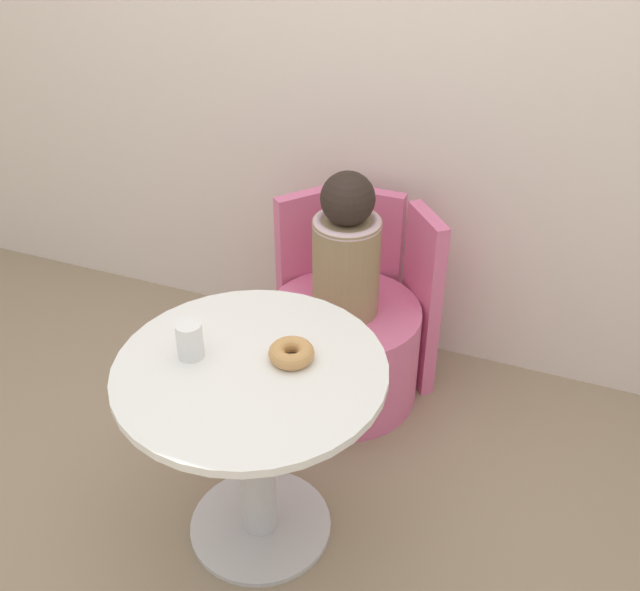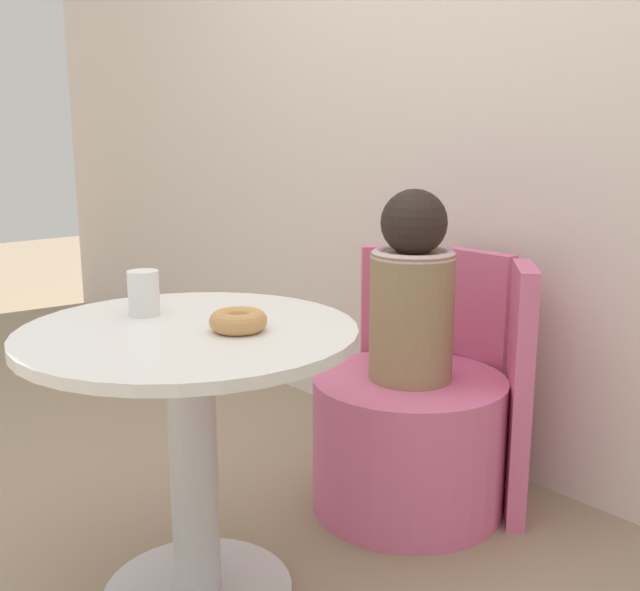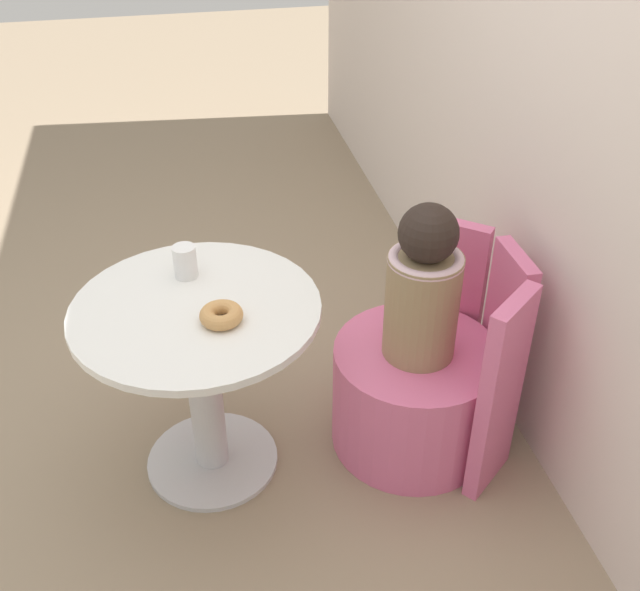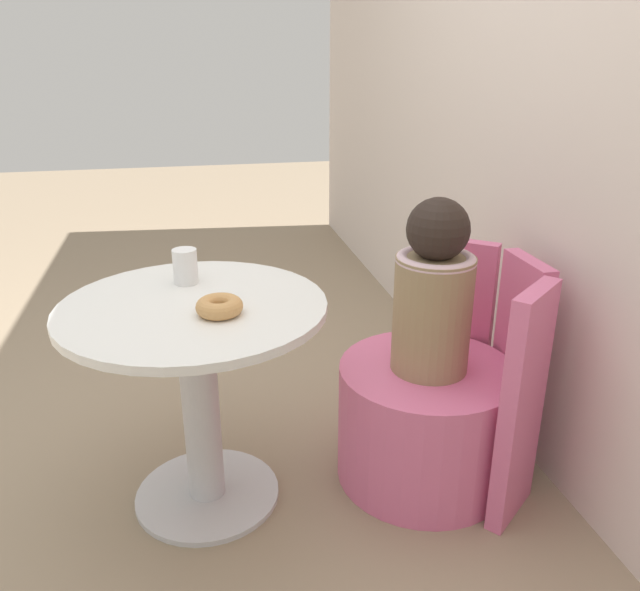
% 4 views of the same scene
% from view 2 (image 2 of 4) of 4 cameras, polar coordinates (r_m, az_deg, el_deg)
% --- Properties ---
extents(ground_plane, '(12.00, 12.00, 0.00)m').
position_cam_2_polar(ground_plane, '(1.97, -11.04, -20.48)').
color(ground_plane, gray).
extents(back_wall, '(6.00, 0.06, 2.40)m').
position_cam_2_polar(back_wall, '(2.42, 12.31, 15.36)').
color(back_wall, silver).
rests_on(back_wall, ground_plane).
extents(round_table, '(0.74, 0.74, 0.65)m').
position_cam_2_polar(round_table, '(1.70, -9.76, -8.79)').
color(round_table, silver).
rests_on(round_table, ground_plane).
extents(tub_chair, '(0.55, 0.55, 0.39)m').
position_cam_2_polar(tub_chair, '(2.19, 6.73, -11.04)').
color(tub_chair, '#DB6693').
rests_on(tub_chair, ground_plane).
extents(booth_backrest, '(0.65, 0.24, 0.72)m').
position_cam_2_polar(booth_backrest, '(2.30, 10.67, -5.69)').
color(booth_backrest, '#DB6693').
rests_on(booth_backrest, ground_plane).
extents(child_figure, '(0.23, 0.23, 0.53)m').
position_cam_2_polar(child_figure, '(2.06, 7.04, 0.27)').
color(child_figure, '#937A56').
rests_on(child_figure, tub_chair).
extents(donut, '(0.12, 0.12, 0.04)m').
position_cam_2_polar(donut, '(1.60, -6.25, -1.93)').
color(donut, tan).
rests_on(donut, round_table).
extents(cup, '(0.07, 0.07, 0.10)m').
position_cam_2_polar(cup, '(1.77, -13.17, 0.20)').
color(cup, white).
rests_on(cup, round_table).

